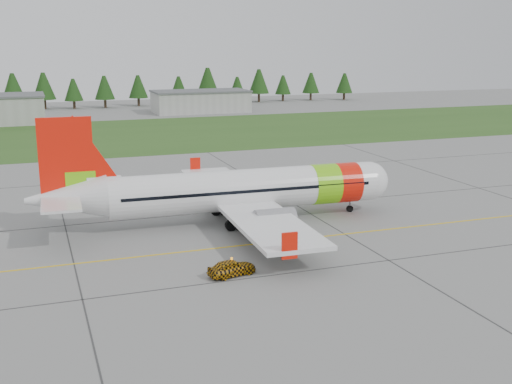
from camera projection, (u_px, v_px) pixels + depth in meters
name	position (u px, v px, depth m)	size (l,w,h in m)	color
ground	(278.00, 275.00, 50.56)	(320.00, 320.00, 0.00)	gray
aircraft	(237.00, 191.00, 64.76)	(37.16, 34.16, 11.25)	white
follow_me_car	(232.00, 252.00, 49.91)	(1.55, 1.32, 3.86)	orange
grass_strip	(125.00, 135.00, 125.72)	(320.00, 50.00, 0.03)	#30561E
taxi_guideline	(246.00, 245.00, 57.89)	(120.00, 0.25, 0.02)	gold
hangar_east	(201.00, 102.00, 166.32)	(24.00, 12.00, 5.20)	#A8A8A3
treeline	(93.00, 90.00, 175.92)	(160.00, 8.00, 10.00)	#1C3F14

